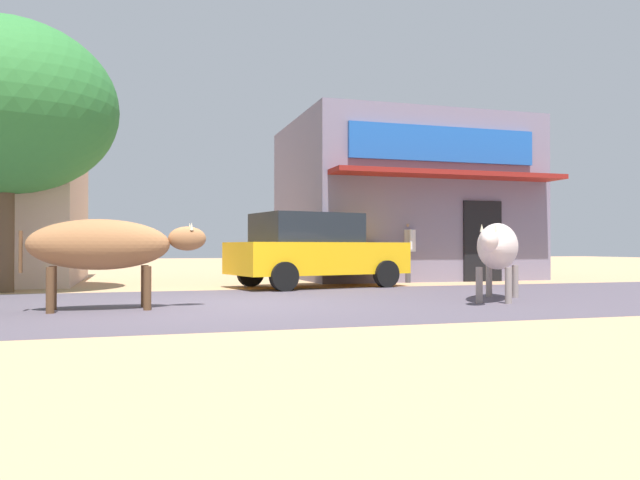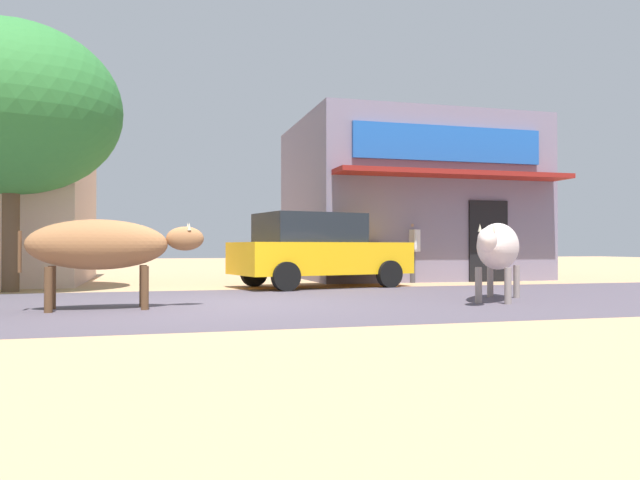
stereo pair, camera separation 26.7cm
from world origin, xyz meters
TOP-DOWN VIEW (x-y plane):
  - ground at (0.00, 0.00)m, footprint 80.00×80.00m
  - asphalt_road at (0.00, 0.00)m, footprint 72.00×6.38m
  - storefront_right_club at (6.21, 7.24)m, footprint 6.46×6.32m
  - roadside_tree at (-3.80, 3.77)m, footprint 4.29×4.29m
  - parked_hatchback_car at (2.50, 3.58)m, footprint 4.16×2.56m
  - cow_near_brown at (-1.76, -0.39)m, footprint 2.56×0.84m
  - cow_far_dark at (4.50, -0.62)m, footprint 1.93×2.25m
  - pedestrian_by_shop at (5.23, 4.64)m, footprint 0.44×0.61m

SIDE VIEW (x-z plane):
  - ground at x=0.00m, z-range 0.00..0.00m
  - asphalt_road at x=0.00m, z-range 0.00..0.00m
  - parked_hatchback_car at x=2.50m, z-range 0.02..1.66m
  - cow_far_dark at x=4.50m, z-range 0.25..1.55m
  - pedestrian_by_shop at x=5.23m, z-range 0.13..1.68m
  - cow_near_brown at x=-1.76m, z-range 0.27..1.57m
  - storefront_right_club at x=6.21m, z-range 0.00..4.52m
  - roadside_tree at x=-3.80m, z-range 0.97..6.36m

